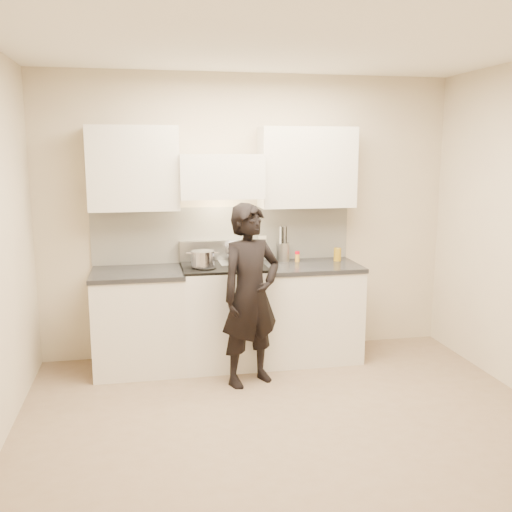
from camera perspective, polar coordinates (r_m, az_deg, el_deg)
The scene contains 11 objects.
ground_plane at distance 4.30m, azimuth 3.73°, elevation -16.95°, with size 4.00×4.00×0.00m, color #826C55.
room_shell at distance 4.18m, azimuth 1.92°, elevation 5.24°, with size 4.04×3.54×2.70m.
stove at distance 5.37m, azimuth -3.23°, elevation -5.81°, with size 0.76×0.65×0.96m.
counter_right at distance 5.55m, azimuth 5.33°, elevation -5.47°, with size 0.92×0.67×0.92m.
counter_left at distance 5.33m, azimuth -11.62°, elevation -6.30°, with size 0.82×0.67×0.92m.
wok at distance 5.41m, azimuth -1.41°, elevation 0.58°, with size 0.34×0.42×0.27m.
stock_pot at distance 5.13m, azimuth -5.36°, elevation -0.26°, with size 0.30×0.23×0.14m.
utensil_crock at distance 5.54m, azimuth 2.69°, elevation 0.54°, with size 0.13×0.13×0.34m.
spice_jar at distance 5.54m, azimuth 4.15°, elevation -0.04°, with size 0.05×0.05×0.10m.
oil_glass at distance 5.63m, azimuth 8.14°, elevation 0.17°, with size 0.07×0.07×0.13m.
person at distance 4.83m, azimuth -0.55°, elevation -3.94°, with size 0.57×0.37×1.56m, color black.
Camera 1 is at (-1.00, -3.69, 1.98)m, focal length 40.00 mm.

